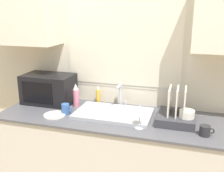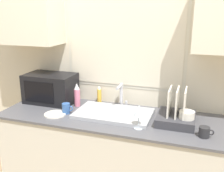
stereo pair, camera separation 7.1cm
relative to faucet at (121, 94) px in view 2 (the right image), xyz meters
The scene contains 12 objects.
countertop 0.62m from the faucet, 91.37° to the right, with size 2.01×0.69×0.89m.
wall_back 0.39m from the faucet, 93.34° to the left, with size 6.00×0.38×2.60m.
sink_basin 0.24m from the faucet, 91.25° to the right, with size 0.66×0.40×0.03m.
faucet is the anchor object (origin of this frame).
microwave 0.72m from the faucet, behind, with size 0.49×0.31×0.29m.
dish_rack 0.58m from the faucet, 21.45° to the right, with size 0.31×0.34×0.29m.
spray_bottle 0.42m from the faucet, 165.67° to the right, with size 0.06×0.06×0.23m.
soap_bottle 0.24m from the faucet, behind, with size 0.04×0.04×0.17m.
mug_near_sink 0.53m from the faucet, 143.59° to the right, with size 0.10×0.07×0.09m.
wine_glass 0.49m from the faucet, 57.28° to the right, with size 0.08×0.08×0.20m.
mug_by_rack 0.86m from the faucet, 28.00° to the right, with size 0.11×0.08×0.08m.
small_plate 0.64m from the faucet, 142.94° to the right, with size 0.19×0.19×0.01m.
Camera 2 is at (0.67, -1.70, 1.78)m, focal length 42.00 mm.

